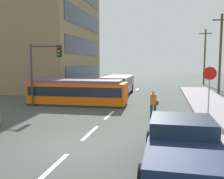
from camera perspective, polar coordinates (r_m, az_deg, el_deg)
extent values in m
plane|color=#3F4742|center=(19.42, 2.02, -3.47)|extent=(120.00, 120.00, 0.00)
cube|color=silver|center=(8.31, -13.55, -17.10)|extent=(0.16, 2.40, 0.01)
cube|color=silver|center=(11.82, -4.98, -9.83)|extent=(0.16, 2.40, 0.01)
cube|color=silver|center=(15.57, -0.60, -5.87)|extent=(0.16, 2.40, 0.01)
cube|color=silver|center=(24.67, 4.24, -1.39)|extent=(0.16, 2.40, 0.01)
cube|color=silver|center=(30.58, 5.81, 0.07)|extent=(0.16, 2.40, 0.01)
cube|color=olive|center=(33.99, -18.62, 16.65)|extent=(14.47, 14.02, 19.20)
cube|color=#2D3847|center=(30.41, -6.24, 3.65)|extent=(0.06, 11.91, 1.92)
cube|color=#2D3847|center=(30.43, -6.31, 9.68)|extent=(0.06, 11.91, 1.92)
cube|color=#2D3847|center=(30.79, -6.39, 15.63)|extent=(0.06, 11.91, 1.92)
cube|color=#EE5C0D|center=(19.52, -7.69, -0.69)|extent=(7.54, 2.76, 1.58)
cube|color=#2D2D2D|center=(19.64, -7.65, -3.19)|extent=(7.39, 2.63, 0.15)
cube|color=#5D4B6C|center=(19.43, -7.73, 1.91)|extent=(6.79, 2.36, 0.20)
cube|color=#1E232D|center=(19.50, -7.70, -0.14)|extent=(7.25, 2.79, 0.69)
cube|color=#BEB0C5|center=(25.55, 1.41, 1.31)|extent=(2.55, 6.01, 1.56)
cube|color=black|center=(22.65, 0.08, 1.27)|extent=(2.25, 0.14, 0.94)
cube|color=black|center=(25.52, 1.41, 1.94)|extent=(2.58, 5.11, 0.62)
cylinder|color=black|center=(23.74, 0.58, -0.59)|extent=(2.56, 0.92, 0.90)
cylinder|color=black|center=(27.48, 2.13, 0.34)|extent=(2.56, 0.92, 0.90)
cylinder|color=#21353E|center=(14.71, 9.01, -5.00)|extent=(0.16, 0.16, 0.85)
cylinder|color=#21353E|center=(14.70, 9.79, -5.02)|extent=(0.16, 0.16, 0.85)
cylinder|color=#CA6116|center=(14.58, 9.45, -2.22)|extent=(0.36, 0.36, 0.60)
sphere|color=tan|center=(14.52, 9.48, -0.62)|extent=(0.22, 0.22, 0.22)
cube|color=#4D3718|center=(14.65, 10.30, -2.98)|extent=(0.17, 0.22, 0.24)
cube|color=#15213E|center=(7.81, 15.83, -13.44)|extent=(2.03, 5.01, 0.65)
cube|color=#1C273B|center=(8.16, 15.69, -8.17)|extent=(1.91, 1.91, 0.55)
cube|color=#15213E|center=(6.39, 16.80, -14.30)|extent=(2.02, 2.26, 0.12)
cylinder|color=black|center=(9.30, 8.84, -11.82)|extent=(0.29, 0.80, 0.80)
cylinder|color=black|center=(9.43, 21.35, -11.94)|extent=(0.29, 0.80, 0.80)
cube|color=#2D623C|center=(23.85, -8.03, -0.46)|extent=(1.86, 4.28, 0.55)
cube|color=black|center=(23.66, -8.18, 0.64)|extent=(1.68, 2.36, 0.40)
cylinder|color=black|center=(25.38, -8.87, -0.52)|extent=(0.23, 0.64, 0.64)
cylinder|color=black|center=(24.76, -5.03, -0.63)|extent=(0.23, 0.64, 0.64)
cylinder|color=black|center=(23.05, -11.24, -1.24)|extent=(0.23, 0.64, 0.64)
cylinder|color=black|center=(22.37, -7.06, -1.39)|extent=(0.23, 0.64, 0.64)
cylinder|color=gray|center=(15.51, 21.26, -1.72)|extent=(0.07, 0.07, 2.20)
cylinder|color=red|center=(15.39, 21.47, 3.45)|extent=(0.76, 0.04, 0.76)
cylinder|color=#333333|center=(19.29, -17.90, 3.07)|extent=(0.14, 0.14, 4.61)
cylinder|color=#333333|center=(18.77, -15.12, 9.52)|extent=(2.23, 0.10, 0.10)
cube|color=black|center=(18.27, -11.94, 8.59)|extent=(0.28, 0.24, 0.84)
sphere|color=red|center=(18.16, -12.13, 9.39)|extent=(0.16, 0.16, 0.16)
sphere|color=gold|center=(18.15, -12.11, 8.60)|extent=(0.16, 0.16, 0.16)
sphere|color=green|center=(18.14, -12.09, 7.81)|extent=(0.16, 0.16, 0.16)
cylinder|color=#513B28|center=(28.35, 23.55, 7.39)|extent=(0.24, 0.24, 8.19)
cube|color=#513B28|center=(28.66, 23.86, 14.39)|extent=(1.80, 0.12, 0.12)
cylinder|color=brown|center=(38.84, 20.45, 6.92)|extent=(0.24, 0.24, 8.00)
cube|color=brown|center=(39.05, 20.64, 11.91)|extent=(1.80, 0.12, 0.12)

